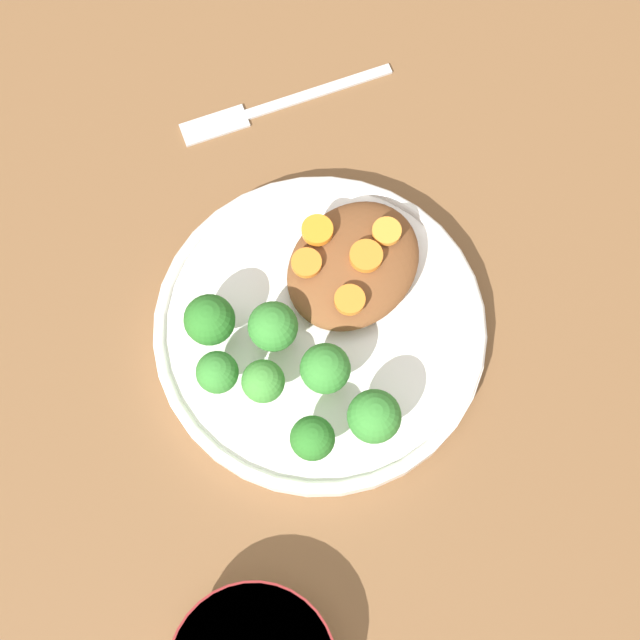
# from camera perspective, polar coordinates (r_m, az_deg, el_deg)

# --- Properties ---
(ground_plane) EXTENTS (4.00, 4.00, 0.00)m
(ground_plane) POSITION_cam_1_polar(r_m,az_deg,el_deg) (0.77, -0.00, -0.84)
(ground_plane) COLOR brown
(plate) EXTENTS (0.28, 0.28, 0.03)m
(plate) POSITION_cam_1_polar(r_m,az_deg,el_deg) (0.75, -0.00, -0.53)
(plate) COLOR white
(plate) RESTS_ON ground_plane
(stew_mound) EXTENTS (0.13, 0.10, 0.03)m
(stew_mound) POSITION_cam_1_polar(r_m,az_deg,el_deg) (0.75, 2.14, 3.53)
(stew_mound) COLOR brown
(stew_mound) RESTS_ON plate
(broccoli_floret_0) EXTENTS (0.04, 0.04, 0.06)m
(broccoli_floret_0) POSITION_cam_1_polar(r_m,az_deg,el_deg) (0.70, 0.34, -3.18)
(broccoli_floret_0) COLOR #7FA85B
(broccoli_floret_0) RESTS_ON plate
(broccoli_floret_1) EXTENTS (0.03, 0.03, 0.05)m
(broccoli_floret_1) POSITION_cam_1_polar(r_m,az_deg,el_deg) (0.70, -3.45, -4.16)
(broccoli_floret_1) COLOR #759E51
(broccoli_floret_1) RESTS_ON plate
(broccoli_floret_2) EXTENTS (0.04, 0.04, 0.06)m
(broccoli_floret_2) POSITION_cam_1_polar(r_m,az_deg,el_deg) (0.72, -7.08, -0.02)
(broccoli_floret_2) COLOR #759E51
(broccoli_floret_2) RESTS_ON plate
(broccoli_floret_3) EXTENTS (0.04, 0.04, 0.06)m
(broccoli_floret_3) POSITION_cam_1_polar(r_m,az_deg,el_deg) (0.71, -3.02, -0.45)
(broccoli_floret_3) COLOR #7FA85B
(broccoli_floret_3) RESTS_ON plate
(broccoli_floret_4) EXTENTS (0.03, 0.03, 0.05)m
(broccoli_floret_4) POSITION_cam_1_polar(r_m,az_deg,el_deg) (0.71, -6.57, -3.41)
(broccoli_floret_4) COLOR #759E51
(broccoli_floret_4) RESTS_ON plate
(broccoli_floret_5) EXTENTS (0.04, 0.04, 0.05)m
(broccoli_floret_5) POSITION_cam_1_polar(r_m,az_deg,el_deg) (0.69, -0.49, -7.61)
(broccoli_floret_5) COLOR #759E51
(broccoli_floret_5) RESTS_ON plate
(broccoli_floret_6) EXTENTS (0.04, 0.04, 0.06)m
(broccoli_floret_6) POSITION_cam_1_polar(r_m,az_deg,el_deg) (0.69, 3.48, -6.23)
(broccoli_floret_6) COLOR #759E51
(broccoli_floret_6) RESTS_ON plate
(carrot_slice_0) EXTENTS (0.02, 0.02, 0.01)m
(carrot_slice_0) POSITION_cam_1_polar(r_m,az_deg,el_deg) (0.74, 4.58, 5.49)
(carrot_slice_0) COLOR orange
(carrot_slice_0) RESTS_ON stew_mound
(carrot_slice_1) EXTENTS (0.03, 0.03, 0.01)m
(carrot_slice_1) POSITION_cam_1_polar(r_m,az_deg,el_deg) (0.72, 1.92, 1.30)
(carrot_slice_1) COLOR orange
(carrot_slice_1) RESTS_ON stew_mound
(carrot_slice_2) EXTENTS (0.03, 0.03, 0.01)m
(carrot_slice_2) POSITION_cam_1_polar(r_m,az_deg,el_deg) (0.74, -0.17, 5.77)
(carrot_slice_2) COLOR orange
(carrot_slice_2) RESTS_ON stew_mound
(carrot_slice_3) EXTENTS (0.03, 0.03, 0.01)m
(carrot_slice_3) POSITION_cam_1_polar(r_m,az_deg,el_deg) (0.73, -0.87, 3.68)
(carrot_slice_3) COLOR orange
(carrot_slice_3) RESTS_ON stew_mound
(carrot_slice_4) EXTENTS (0.03, 0.03, 0.01)m
(carrot_slice_4) POSITION_cam_1_polar(r_m,az_deg,el_deg) (0.73, 3.02, 4.09)
(carrot_slice_4) COLOR orange
(carrot_slice_4) RESTS_ON stew_mound
(fork) EXTENTS (0.19, 0.12, 0.01)m
(fork) POSITION_cam_1_polar(r_m,az_deg,el_deg) (0.86, -3.46, 13.40)
(fork) COLOR beige
(fork) RESTS_ON ground_plane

